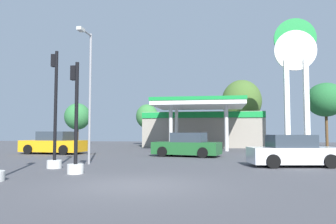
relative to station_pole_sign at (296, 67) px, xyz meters
name	(u,v)px	position (x,y,z in m)	size (l,w,h in m)	color
ground_plane	(134,186)	(-9.06, -19.81, -7.29)	(90.00, 90.00, 0.00)	#47474C
gas_station	(203,128)	(-8.44, 6.26, -5.19)	(12.61, 13.56, 4.53)	gray
station_pole_sign	(296,67)	(0.00, 0.00, 0.00)	(3.58, 0.56, 11.65)	white
car_0	(54,144)	(-18.76, -7.11, -6.54)	(4.71, 2.33, 1.65)	black
car_1	(294,152)	(-3.17, -13.41, -6.62)	(4.33, 2.40, 1.47)	black
car_2	(187,146)	(-8.73, -8.10, -6.58)	(4.66, 2.71, 1.57)	black
traffic_signal_0	(55,131)	(-13.79, -15.95, -5.63)	(0.64, 0.68, 5.23)	silver
traffic_signal_1	(76,138)	(-12.03, -17.55, -5.94)	(0.64, 0.67, 4.31)	silver
tree_0	(77,117)	(-26.03, 12.06, -3.54)	(3.52, 3.52, 5.59)	brown
tree_1	(147,116)	(-15.87, 10.71, -3.67)	(2.84, 2.84, 5.19)	brown
tree_2	(242,101)	(-4.04, 10.17, -1.95)	(4.74, 4.74, 7.91)	brown
tree_3	(326,100)	(5.52, 10.33, -1.93)	(4.34, 4.34, 7.35)	brown
corner_streetlamp	(88,84)	(-13.01, -14.19, -3.29)	(0.24, 1.48, 6.61)	gray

